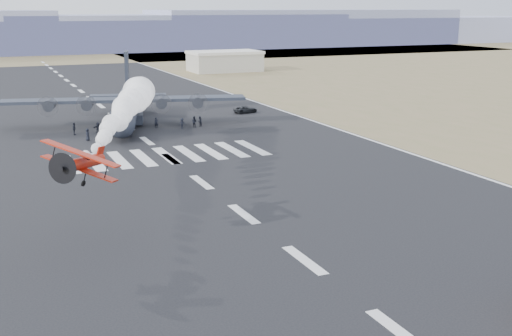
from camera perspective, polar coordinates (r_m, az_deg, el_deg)
ground at (r=39.67m, az=12.66°, el=-14.05°), size 500.00×500.00×0.00m
scrub_far at (r=259.41m, az=-18.98°, el=9.32°), size 500.00×80.00×0.00m
runway_markings at (r=92.29m, az=-9.67°, el=2.39°), size 60.00×260.00×0.01m
ridge_seg_d at (r=288.90m, az=-19.62°, el=10.98°), size 150.00×50.00×13.00m
ridge_seg_e at (r=300.73m, az=-6.95°, el=11.97°), size 150.00×50.00×15.00m
ridge_seg_f at (r=325.37m, az=4.33°, el=12.37°), size 150.00×50.00×17.00m
ridge_seg_g at (r=360.28m, az=13.72°, el=11.87°), size 150.00×50.00×13.00m
hangar_right at (r=190.81m, az=-2.80°, el=9.49°), size 20.50×12.50×5.90m
aerobatic_biplane at (r=51.13m, az=-15.19°, el=0.43°), size 6.31×6.11×3.33m
smoke_trail at (r=82.74m, az=-10.83°, el=6.00°), size 15.31×38.07×4.11m
transport_aircraft at (r=105.58m, az=-11.51°, el=5.34°), size 37.70×30.81×11.00m
support_vehicle at (r=115.24m, az=-0.93°, el=5.22°), size 4.64×2.82×1.20m
crew_a at (r=95.48m, az=-11.06°, el=3.25°), size 0.82×0.77×1.76m
crew_b at (r=101.72m, az=-5.52°, el=4.11°), size 0.99×0.95×1.75m
crew_c at (r=100.54m, az=-6.59°, el=3.95°), size 1.15×0.65×1.70m
crew_d at (r=98.82m, az=-15.86°, el=3.37°), size 0.68×1.14×1.85m
crew_e at (r=94.26m, az=-14.75°, el=2.90°), size 0.71×0.95×1.74m
crew_f at (r=99.77m, az=-13.88°, el=3.51°), size 1.49×0.61×1.57m
crew_g at (r=101.97m, az=-8.86°, el=4.01°), size 0.61×0.50×1.66m
crew_h at (r=102.32m, az=-5.02°, el=4.15°), size 0.94×0.83×1.64m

